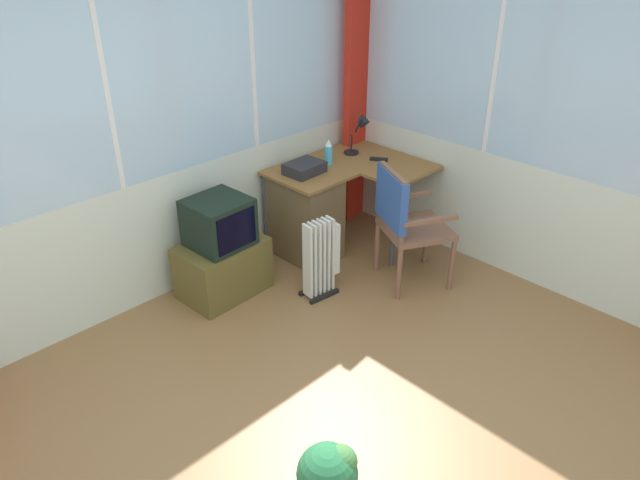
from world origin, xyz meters
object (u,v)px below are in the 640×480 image
(space_heater, at_px, (322,257))
(tv_on_stand, at_px, (222,253))
(paper_tray, at_px, (304,168))
(desk, at_px, (311,211))
(spray_bottle, at_px, (329,152))
(potted_plant, at_px, (329,477))
(desk_lamp, at_px, (362,129))
(wooden_armchair, at_px, (402,214))
(tv_remote, at_px, (379,159))

(space_heater, bearing_deg, tv_on_stand, 133.73)
(paper_tray, relative_size, tv_on_stand, 0.38)
(desk, xyz_separation_m, tv_on_stand, (-0.90, 0.03, -0.05))
(desk, distance_m, space_heater, 0.64)
(spray_bottle, bearing_deg, space_heater, -138.78)
(desk, relative_size, potted_plant, 2.87)
(spray_bottle, xyz_separation_m, tv_on_stand, (-1.14, -0.00, -0.49))
(paper_tray, bearing_deg, desk_lamp, -1.41)
(potted_plant, bearing_deg, wooden_armchair, 29.83)
(desk, distance_m, desk_lamp, 0.85)
(potted_plant, bearing_deg, desk, 47.89)
(paper_tray, distance_m, wooden_armchair, 0.89)
(paper_tray, bearing_deg, tv_remote, -20.77)
(desk_lamp, xyz_separation_m, tv_remote, (-0.03, -0.23, -0.21))
(tv_remote, height_order, space_heater, tv_remote)
(paper_tray, bearing_deg, spray_bottle, 0.69)
(tv_remote, bearing_deg, spray_bottle, 113.59)
(tv_on_stand, height_order, potted_plant, tv_on_stand)
(spray_bottle, bearing_deg, potted_plant, -135.41)
(spray_bottle, distance_m, paper_tray, 0.29)
(desk_lamp, xyz_separation_m, spray_bottle, (-0.39, 0.02, -0.11))
(wooden_armchair, height_order, space_heater, wooden_armchair)
(tv_on_stand, relative_size, potted_plant, 1.91)
(desk_lamp, relative_size, space_heater, 0.54)
(tv_remote, distance_m, potted_plant, 2.91)
(desk, height_order, tv_remote, tv_remote)
(paper_tray, bearing_deg, potted_plant, -131.04)
(wooden_armchair, distance_m, space_heater, 0.68)
(tv_on_stand, bearing_deg, desk, -2.12)
(desk_lamp, relative_size, tv_on_stand, 0.43)
(tv_remote, distance_m, space_heater, 1.11)
(desk, distance_m, tv_remote, 0.73)
(desk_lamp, relative_size, potted_plant, 0.82)
(desk_lamp, bearing_deg, tv_on_stand, 179.31)
(desk, height_order, space_heater, desk)
(tv_remote, bearing_deg, tv_on_stand, 138.67)
(space_heater, bearing_deg, paper_tray, 57.71)
(tv_on_stand, distance_m, space_heater, 0.75)
(spray_bottle, relative_size, wooden_armchair, 0.23)
(desk_lamp, xyz_separation_m, wooden_armchair, (-0.48, -0.83, -0.35))
(desk_lamp, bearing_deg, wooden_armchair, -119.72)
(tv_on_stand, bearing_deg, spray_bottle, 0.08)
(desk_lamp, xyz_separation_m, potted_plant, (-2.35, -1.91, -0.72))
(wooden_armchair, height_order, potted_plant, wooden_armchair)
(tv_remote, relative_size, spray_bottle, 0.69)
(space_heater, bearing_deg, desk_lamp, 27.35)
(paper_tray, bearing_deg, desk, -41.70)
(desk, xyz_separation_m, tv_remote, (0.61, -0.21, 0.35))
(desk, bearing_deg, space_heater, -126.51)
(desk, relative_size, spray_bottle, 5.48)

